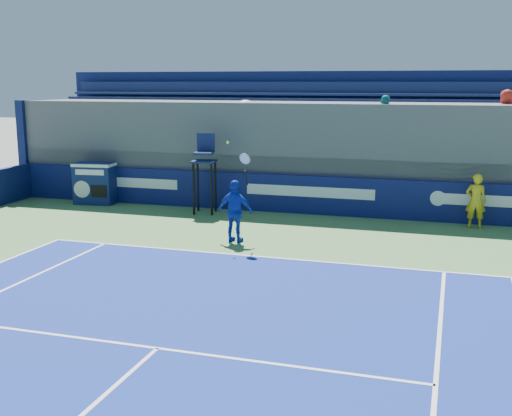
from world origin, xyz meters
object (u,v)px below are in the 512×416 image
(ball_person, at_px, (476,201))
(umpire_chair, at_px, (205,164))
(tennis_player, at_px, (235,211))
(match_clock, at_px, (95,182))

(ball_person, relative_size, umpire_chair, 0.62)
(umpire_chair, relative_size, tennis_player, 0.96)
(tennis_player, bearing_deg, match_clock, 150.04)
(match_clock, height_order, umpire_chair, umpire_chair)
(match_clock, height_order, tennis_player, tennis_player)
(match_clock, distance_m, tennis_player, 7.14)
(ball_person, height_order, match_clock, ball_person)
(ball_person, relative_size, match_clock, 1.09)
(ball_person, distance_m, match_clock, 12.04)
(ball_person, xyz_separation_m, tennis_player, (-5.85, -3.50, 0.04))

